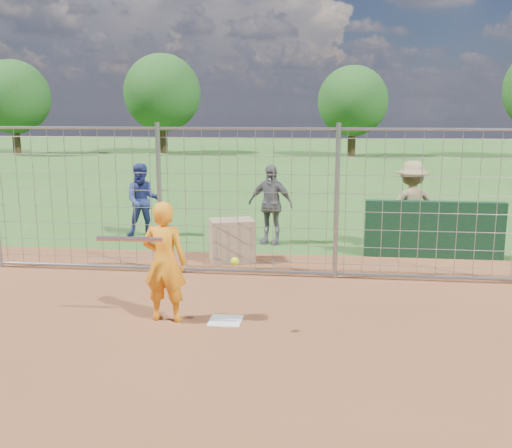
# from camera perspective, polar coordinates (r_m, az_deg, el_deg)

# --- Properties ---
(ground) EXTENTS (100.00, 100.00, 0.00)m
(ground) POSITION_cam_1_polar(r_m,az_deg,el_deg) (7.99, -2.83, -9.20)
(ground) COLOR #2D591E
(ground) RESTS_ON ground
(infield_dirt) EXTENTS (18.00, 18.00, 0.00)m
(infield_dirt) POSITION_cam_1_polar(r_m,az_deg,el_deg) (5.34, -8.44, -20.38)
(infield_dirt) COLOR brown
(infield_dirt) RESTS_ON ground
(home_plate) EXTENTS (0.43, 0.43, 0.02)m
(home_plate) POSITION_cam_1_polar(r_m,az_deg,el_deg) (7.80, -3.08, -9.64)
(home_plate) COLOR silver
(home_plate) RESTS_ON ground
(dugout_wall) EXTENTS (2.60, 0.20, 1.10)m
(dugout_wall) POSITION_cam_1_polar(r_m,az_deg,el_deg) (11.41, 17.35, -0.55)
(dugout_wall) COLOR #11381E
(dugout_wall) RESTS_ON ground
(batter) EXTENTS (0.62, 0.42, 1.64)m
(batter) POSITION_cam_1_polar(r_m,az_deg,el_deg) (7.68, -9.13, -3.76)
(batter) COLOR orange
(batter) RESTS_ON ground
(bystander_a) EXTENTS (0.93, 0.81, 1.64)m
(bystander_a) POSITION_cam_1_polar(r_m,az_deg,el_deg) (12.96, -11.23, 2.34)
(bystander_a) COLOR navy
(bystander_a) RESTS_ON ground
(bystander_b) EXTENTS (1.07, 0.68, 1.69)m
(bystander_b) POSITION_cam_1_polar(r_m,az_deg,el_deg) (12.02, 1.45, 1.99)
(bystander_b) COLOR #5B5C60
(bystander_b) RESTS_ON ground
(bystander_c) EXTENTS (1.29, 0.93, 1.81)m
(bystander_c) POSITION_cam_1_polar(r_m,az_deg,el_deg) (11.87, 15.24, 1.75)
(bystander_c) COLOR #957F51
(bystander_c) RESTS_ON ground
(equipment_bin) EXTENTS (0.93, 0.77, 0.80)m
(equipment_bin) POSITION_cam_1_polar(r_m,az_deg,el_deg) (10.66, -2.42, -1.67)
(equipment_bin) COLOR tan
(equipment_bin) RESTS_ON ground
(equipment_in_play) EXTENTS (1.88, 0.28, 0.29)m
(equipment_in_play) POSITION_cam_1_polar(r_m,az_deg,el_deg) (7.40, -10.13, -2.01)
(equipment_in_play) COLOR silver
(equipment_in_play) RESTS_ON ground
(backstop_fence) EXTENTS (9.08, 0.08, 2.60)m
(backstop_fence) POSITION_cam_1_polar(r_m,az_deg,el_deg) (9.58, -0.96, 2.09)
(backstop_fence) COLOR gray
(backstop_fence) RESTS_ON ground
(tree_line) EXTENTS (44.66, 6.72, 6.48)m
(tree_line) POSITION_cam_1_polar(r_m,az_deg,el_deg) (35.57, 9.88, 12.69)
(tree_line) COLOR #3F2B19
(tree_line) RESTS_ON ground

